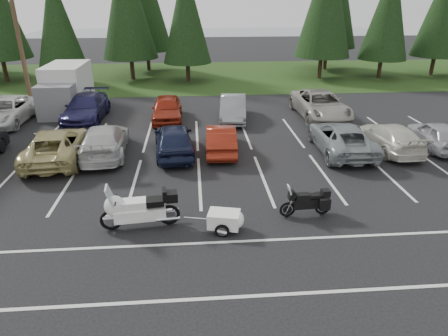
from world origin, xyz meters
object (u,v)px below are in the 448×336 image
car_far_4 (321,105)px  car_far_0 (5,111)px  box_truck (64,89)px  car_near_3 (104,140)px  car_near_2 (56,145)px  car_near_5 (221,139)px  adventure_motorcycle (306,200)px  car_near_4 (174,139)px  touring_motorcycle (139,206)px  utility_pole (19,38)px  car_near_6 (341,138)px  car_far_1 (86,108)px  car_near_7 (390,137)px  car_far_3 (233,108)px  cargo_trailer (224,221)px  car_near_8 (437,135)px  car_far_2 (167,109)px

car_far_4 → car_far_0: bearing=177.5°
car_far_0 → car_far_4: size_ratio=0.94×
box_truck → car_far_4: box_truck is taller
car_near_3 → car_near_2: bearing=8.5°
car_near_5 → adventure_motorcycle: car_near_5 is taller
car_near_4 → touring_motorcycle: bearing=77.2°
utility_pole → car_near_5: (11.64, -7.67, -4.03)m
car_near_6 → car_far_1: size_ratio=0.98×
car_far_4 → touring_motorcycle: car_far_4 is taller
utility_pole → car_near_7: size_ratio=1.97×
car_far_3 → adventure_motorcycle: 11.84m
car_far_3 → cargo_trailer: (-1.55, -12.49, -0.38)m
box_truck → car_near_8: bearing=-22.5°
car_far_1 → car_near_8: bearing=-17.5°
car_far_4 → adventure_motorcycle: car_far_4 is taller
car_near_3 → car_near_7: (13.98, -0.44, -0.07)m
car_near_2 → car_far_4: (14.34, 5.84, 0.08)m
car_far_0 → car_far_3: bearing=-0.2°
car_near_3 → adventure_motorcycle: size_ratio=2.47×
adventure_motorcycle → car_near_3: bearing=138.3°
car_far_2 → cargo_trailer: (2.47, -12.65, -0.40)m
car_near_2 → car_far_3: bearing=-152.2°
box_truck → car_near_7: (18.01, -8.57, -0.79)m
car_far_2 → box_truck: bearing=157.6°
car_far_4 → cargo_trailer: car_far_4 is taller
car_near_4 → cargo_trailer: bearing=99.8°
car_near_7 → car_near_3: bearing=-3.6°
car_far_4 → car_far_3: bearing=178.9°
car_near_8 → car_far_2: 14.92m
car_near_4 → car_near_7: car_near_4 is taller
car_near_6 → car_far_0: size_ratio=0.95×
car_near_8 → car_far_3: size_ratio=0.91×
car_near_3 → car_far_1: 6.35m
car_near_6 → cargo_trailer: car_near_6 is taller
car_near_5 → car_near_6: 5.89m
car_near_5 → car_far_4: (6.64, 5.41, 0.14)m
car_far_2 → adventure_motorcycle: (5.39, -11.92, -0.12)m
car_far_2 → car_far_4: car_far_4 is taller
box_truck → utility_pole: bearing=-166.0°
utility_pole → car_near_7: bearing=-21.9°
car_near_8 → car_far_0: (-23.32, 6.00, 0.08)m
car_near_2 → box_truck: bearing=-82.8°
car_far_1 → touring_motorcycle: bearing=-68.8°
car_near_5 → touring_motorcycle: touring_motorcycle is taller
box_truck → adventure_motorcycle: 18.98m
car_far_1 → cargo_trailer: size_ratio=3.57×
car_near_8 → cargo_trailer: (-11.26, -6.82, -0.33)m
car_far_4 → cargo_trailer: (-7.05, -12.53, -0.46)m
car_far_4 → car_near_8: bearing=-55.2°
car_near_6 → car_far_4: car_far_4 is taller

